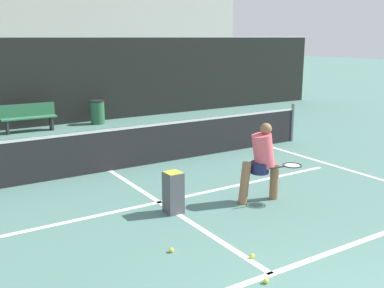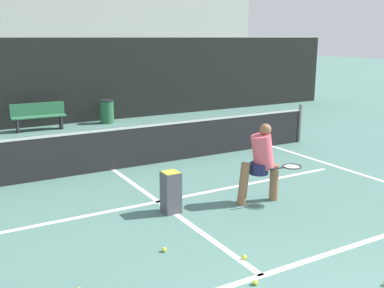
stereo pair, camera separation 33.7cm
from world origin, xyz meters
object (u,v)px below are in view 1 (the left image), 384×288
(courtside_bench, at_px, (29,117))
(trash_bin, at_px, (98,112))
(player_practicing, at_px, (262,160))
(ball_hopper, at_px, (173,191))

(courtside_bench, bearing_deg, trash_bin, 4.27)
(player_practicing, height_order, ball_hopper, player_practicing)
(courtside_bench, bearing_deg, player_practicing, -74.06)
(player_practicing, distance_m, ball_hopper, 1.70)
(player_practicing, bearing_deg, trash_bin, 97.09)
(ball_hopper, height_order, trash_bin, trash_bin)
(ball_hopper, relative_size, courtside_bench, 0.43)
(player_practicing, relative_size, trash_bin, 1.79)
(player_practicing, height_order, courtside_bench, player_practicing)
(player_practicing, bearing_deg, courtside_bench, 112.05)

